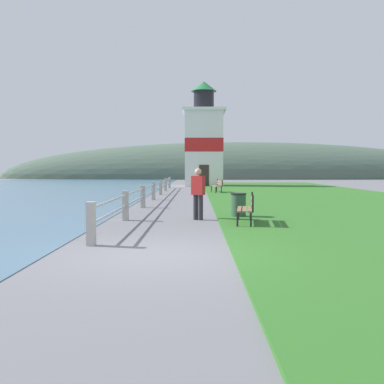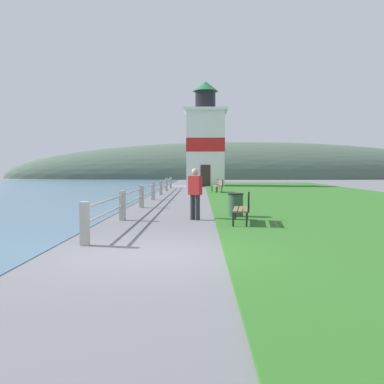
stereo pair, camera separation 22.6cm
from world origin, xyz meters
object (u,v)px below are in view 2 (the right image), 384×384
(lighthouse, at_px, (205,142))
(trash_bin, at_px, (236,205))
(park_bench_midway, at_px, (218,185))
(park_bench_near, at_px, (244,207))
(person_strolling, at_px, (195,192))

(lighthouse, relative_size, trash_bin, 11.75)
(lighthouse, bearing_deg, park_bench_midway, -86.45)
(park_bench_near, relative_size, lighthouse, 0.17)
(park_bench_near, xyz_separation_m, park_bench_midway, (-0.07, 16.37, 0.00))
(park_bench_midway, xyz_separation_m, lighthouse, (-0.74, 11.86, 3.64))
(lighthouse, bearing_deg, park_bench_near, -88.36)
(park_bench_near, xyz_separation_m, person_strolling, (-1.45, 1.25, 0.37))
(park_bench_midway, height_order, trash_bin, park_bench_midway)
(park_bench_midway, bearing_deg, lighthouse, -94.25)
(lighthouse, distance_m, person_strolling, 27.19)
(park_bench_near, height_order, person_strolling, person_strolling)
(park_bench_near, height_order, park_bench_midway, same)
(park_bench_midway, relative_size, lighthouse, 0.18)
(park_bench_near, xyz_separation_m, lighthouse, (-0.81, 28.23, 3.64))
(person_strolling, bearing_deg, park_bench_midway, 23.24)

